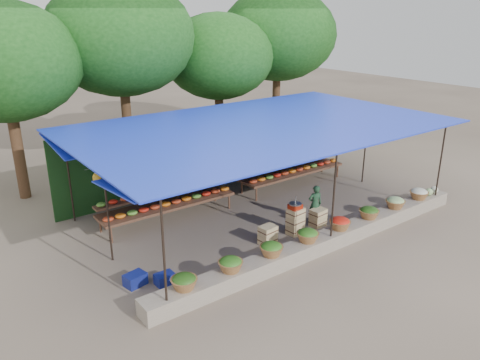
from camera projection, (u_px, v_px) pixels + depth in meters
ground at (260, 214)px, 14.48m from camera, size 60.00×60.00×0.00m
stone_curb at (326, 241)px, 12.34m from camera, size 10.60×0.55×0.40m
stall_canopy at (261, 129)px, 13.61m from camera, size 10.80×6.60×2.82m
produce_baskets at (324, 229)px, 12.16m from camera, size 8.98×0.58×0.34m
netting_backdrop at (205, 152)px, 16.43m from camera, size 10.60×0.06×2.50m
tree_row at (172, 45)px, 17.75m from camera, size 16.51×5.50×7.12m
fruit_table_left at (167, 200)px, 13.90m from camera, size 4.21×0.95×0.93m
fruit_table_right at (292, 169)px, 16.70m from camera, size 4.21×0.95×0.93m
crate_counter at (295, 224)px, 13.07m from camera, size 2.38×0.38×0.77m
weighing_scale at (295, 206)px, 12.88m from camera, size 0.35×0.35×0.37m
vendor_seated at (315, 204)px, 13.69m from camera, size 0.50×0.41×1.17m
customer_left at (158, 190)px, 14.16m from camera, size 0.87×0.73×1.58m
customer_mid at (217, 167)px, 16.08m from camera, size 1.29×1.17×1.73m
customer_right at (306, 146)px, 18.28m from camera, size 1.11×1.06×1.85m
blue_crate_front at (165, 279)px, 10.73m from camera, size 0.44×0.32×0.26m
blue_crate_back at (135, 279)px, 10.67m from camera, size 0.53×0.43×0.29m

